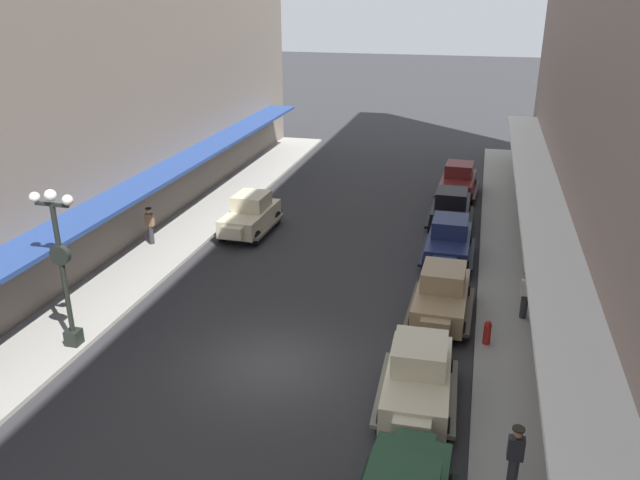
# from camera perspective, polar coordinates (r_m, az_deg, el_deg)

# --- Properties ---
(ground_plane) EXTENTS (200.00, 200.00, 0.00)m
(ground_plane) POSITION_cam_1_polar(r_m,az_deg,el_deg) (19.79, -4.38, -11.13)
(ground_plane) COLOR #2D2D30
(sidewalk_left) EXTENTS (3.00, 60.00, 0.15)m
(sidewalk_left) POSITION_cam_1_polar(r_m,az_deg,el_deg) (23.01, -22.57, -7.66)
(sidewalk_left) COLOR #99968E
(sidewalk_left) RESTS_ON ground
(sidewalk_right) EXTENTS (3.00, 60.00, 0.15)m
(sidewalk_right) POSITION_cam_1_polar(r_m,az_deg,el_deg) (19.06, 18.18, -13.46)
(sidewalk_right) COLOR #99968E
(sidewalk_right) RESTS_ON ground
(parked_car_0) EXTENTS (2.15, 4.26, 1.84)m
(parked_car_0) POSITION_cam_1_polar(r_m,az_deg,el_deg) (31.09, 11.72, 2.93)
(parked_car_0) COLOR black
(parked_car_0) RESTS_ON ground
(parked_car_1) EXTENTS (2.21, 4.28, 1.84)m
(parked_car_1) POSITION_cam_1_polar(r_m,az_deg,el_deg) (22.23, 10.92, -4.78)
(parked_car_1) COLOR #997F5B
(parked_car_1) RESTS_ON ground
(parked_car_2) EXTENTS (2.31, 4.32, 1.84)m
(parked_car_2) POSITION_cam_1_polar(r_m,az_deg,el_deg) (35.66, 12.35, 5.30)
(parked_car_2) COLOR #591919
(parked_car_2) RESTS_ON ground
(parked_car_3) EXTENTS (2.17, 4.27, 1.84)m
(parked_car_3) POSITION_cam_1_polar(r_m,az_deg,el_deg) (26.96, 11.55, 0.00)
(parked_car_3) COLOR #19234C
(parked_car_3) RESTS_ON ground
(parked_car_4) EXTENTS (2.25, 4.30, 1.84)m
(parked_car_4) POSITION_cam_1_polar(r_m,az_deg,el_deg) (17.76, 8.85, -11.95)
(parked_car_4) COLOR beige
(parked_car_4) RESTS_ON ground
(parked_car_5) EXTENTS (2.23, 4.29, 1.84)m
(parked_car_5) POSITION_cam_1_polar(r_m,az_deg,el_deg) (29.72, -6.30, 2.38)
(parked_car_5) COLOR beige
(parked_car_5) RESTS_ON ground
(lamp_post_with_clock) EXTENTS (1.42, 0.44, 5.16)m
(lamp_post_with_clock) POSITION_cam_1_polar(r_m,az_deg,el_deg) (20.70, -22.28, -1.92)
(lamp_post_with_clock) COLOR black
(lamp_post_with_clock) RESTS_ON sidewalk_left
(fire_hydrant) EXTENTS (0.24, 0.24, 0.82)m
(fire_hydrant) POSITION_cam_1_polar(r_m,az_deg,el_deg) (20.98, 14.85, -8.04)
(fire_hydrant) COLOR #B21E19
(fire_hydrant) RESTS_ON sidewalk_right
(pedestrian_0) EXTENTS (0.36, 0.28, 1.67)m
(pedestrian_0) POSITION_cam_1_polar(r_m,az_deg,el_deg) (15.47, 17.15, -18.26)
(pedestrian_0) COLOR #2D2D33
(pedestrian_0) RESTS_ON sidewalk_right
(pedestrian_1) EXTENTS (0.36, 0.28, 1.67)m
(pedestrian_1) POSITION_cam_1_polar(r_m,az_deg,el_deg) (28.84, -15.07, 1.28)
(pedestrian_1) COLOR #2D2D33
(pedestrian_1) RESTS_ON sidewalk_left
(pedestrian_3) EXTENTS (0.36, 0.24, 1.64)m
(pedestrian_3) POSITION_cam_1_polar(r_m,az_deg,el_deg) (33.41, 17.99, 3.70)
(pedestrian_3) COLOR slate
(pedestrian_3) RESTS_ON sidewalk_right
(pedestrian_4) EXTENTS (0.36, 0.28, 1.67)m
(pedestrian_4) POSITION_cam_1_polar(r_m,az_deg,el_deg) (22.71, 18.03, -4.72)
(pedestrian_4) COLOR #2D2D33
(pedestrian_4) RESTS_ON sidewalk_right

